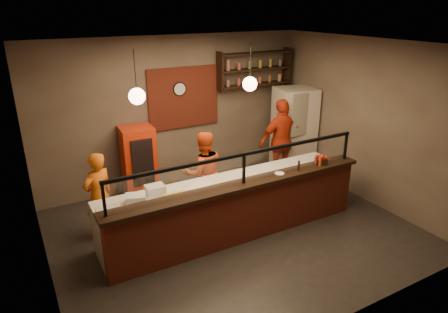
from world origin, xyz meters
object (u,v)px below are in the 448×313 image
cook_right (282,141)px  red_cooler (139,163)px  fridge (294,131)px  condiment_caddy (321,161)px  wall_clock (179,89)px  pizza_dough (203,187)px  pepper_mill (299,166)px  cook_mid (204,173)px  cook_left (99,196)px

cook_right → red_cooler: (-3.03, 0.75, -0.19)m
fridge → condiment_caddy: fridge is taller
wall_clock → pizza_dough: bearing=-104.9°
wall_clock → cook_right: (1.95, -1.06, -1.16)m
fridge → pepper_mill: size_ratio=11.19×
cook_right → red_cooler: 3.13m
cook_mid → cook_right: 2.22m
condiment_caddy → pepper_mill: bearing=-176.5°
pepper_mill → pizza_dough: bearing=163.4°
cook_mid → pepper_mill: 1.79m
pizza_dough → cook_left: bearing=151.3°
pizza_dough → red_cooler: bearing=103.5°
cook_right → pepper_mill: 1.97m
cook_left → red_cooler: 1.56m
cook_right → cook_left: bearing=9.2°
pizza_dough → cook_right: bearing=25.8°
condiment_caddy → red_cooler: bearing=137.3°
cook_left → pepper_mill: cook_left is taller
cook_right → cook_mid: bearing=16.0°
cook_mid → red_cooler: 1.50m
wall_clock → cook_left: wall_clock is taller
wall_clock → pepper_mill: (1.01, -2.78, -0.95)m
red_cooler → condiment_caddy: size_ratio=7.63×
pepper_mill → cook_mid: bearing=134.6°
cook_right → pizza_dough: size_ratio=3.98×
wall_clock → fridge: size_ratio=0.15×
wall_clock → pepper_mill: wall_clock is taller
cook_right → pepper_mill: cook_right is taller
cook_mid → red_cooler: bearing=-45.1°
red_cooler → condiment_caddy: red_cooler is taller
condiment_caddy → wall_clock: bearing=119.5°
wall_clock → pepper_mill: size_ratio=1.67×
red_cooler → condiment_caddy: 3.61m
wall_clock → cook_left: 2.92m
cook_right → pizza_dough: (-2.56, -1.24, -0.03)m
wall_clock → cook_mid: size_ratio=0.19×
red_cooler → pizza_dough: bearing=-72.4°
fridge → condiment_caddy: size_ratio=10.21×
cook_right → condiment_caddy: 1.74m
pizza_dough → pepper_mill: pepper_mill is taller
cook_left → condiment_caddy: cook_left is taller
cook_left → pizza_dough: bearing=127.1°
wall_clock → fridge: wall_clock is taller
cook_left → cook_mid: 1.93m
wall_clock → pepper_mill: 3.11m
fridge → pizza_dough: 3.46m
fridge → red_cooler: bearing=-176.0°
cook_left → fridge: size_ratio=0.76×
wall_clock → condiment_caddy: (1.56, -2.75, -0.99)m
cook_left → cook_right: size_ratio=0.81×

